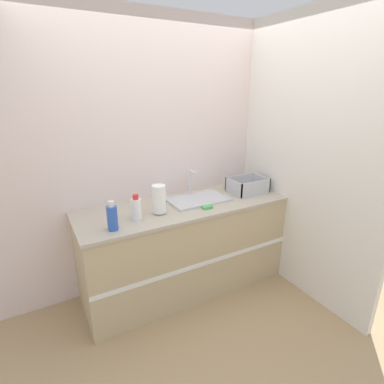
{
  "coord_description": "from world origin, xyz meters",
  "views": [
    {
      "loc": [
        -1.22,
        -1.99,
        1.94
      ],
      "look_at": [
        0.07,
        0.31,
        1.02
      ],
      "focal_mm": 28.0,
      "sensor_mm": 36.0,
      "label": 1
    }
  ],
  "objects_px": {
    "paper_towel_roll": "(159,199)",
    "bottle_blue": "(112,217)",
    "dish_rack": "(247,187)",
    "sink": "(198,198)",
    "bottle_white_spray": "(136,209)"
  },
  "relations": [
    {
      "from": "paper_towel_roll",
      "to": "bottle_white_spray",
      "type": "height_order",
      "value": "paper_towel_roll"
    },
    {
      "from": "sink",
      "to": "bottle_white_spray",
      "type": "bearing_deg",
      "value": -168.24
    },
    {
      "from": "sink",
      "to": "dish_rack",
      "type": "distance_m",
      "value": 0.58
    },
    {
      "from": "dish_rack",
      "to": "sink",
      "type": "bearing_deg",
      "value": 175.12
    },
    {
      "from": "paper_towel_roll",
      "to": "bottle_blue",
      "type": "xyz_separation_m",
      "value": [
        -0.44,
        -0.12,
        -0.03
      ]
    },
    {
      "from": "dish_rack",
      "to": "bottle_blue",
      "type": "xyz_separation_m",
      "value": [
        -1.47,
        -0.19,
        0.05
      ]
    },
    {
      "from": "dish_rack",
      "to": "bottle_blue",
      "type": "distance_m",
      "value": 1.48
    },
    {
      "from": "dish_rack",
      "to": "bottle_white_spray",
      "type": "bearing_deg",
      "value": -175.84
    },
    {
      "from": "sink",
      "to": "bottle_blue",
      "type": "xyz_separation_m",
      "value": [
        -0.9,
        -0.24,
        0.09
      ]
    },
    {
      "from": "sink",
      "to": "bottle_blue",
      "type": "distance_m",
      "value": 0.93
    },
    {
      "from": "bottle_white_spray",
      "to": "sink",
      "type": "bearing_deg",
      "value": 11.76
    },
    {
      "from": "sink",
      "to": "paper_towel_roll",
      "type": "height_order",
      "value": "sink"
    },
    {
      "from": "bottle_blue",
      "to": "bottle_white_spray",
      "type": "distance_m",
      "value": 0.25
    },
    {
      "from": "bottle_blue",
      "to": "dish_rack",
      "type": "bearing_deg",
      "value": 7.37
    },
    {
      "from": "dish_rack",
      "to": "bottle_blue",
      "type": "relative_size",
      "value": 1.59
    }
  ]
}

